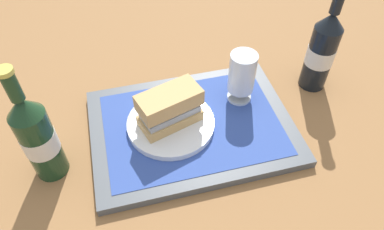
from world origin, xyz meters
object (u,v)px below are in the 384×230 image
(beer_bottle, at_px, (322,50))
(sandwich, at_px, (171,107))
(plate, at_px, (171,124))
(beer_glass, at_px, (242,76))
(second_bottle, at_px, (37,137))

(beer_bottle, bearing_deg, sandwich, -169.96)
(plate, relative_size, beer_glass, 1.52)
(beer_glass, xyz_separation_m, beer_bottle, (0.20, 0.02, 0.02))
(second_bottle, bearing_deg, sandwich, 8.19)
(plate, xyz_separation_m, beer_bottle, (0.38, 0.07, 0.08))
(second_bottle, bearing_deg, plate, 8.07)
(sandwich, xyz_separation_m, second_bottle, (-0.26, -0.04, 0.03))
(beer_glass, bearing_deg, second_bottle, -169.21)
(sandwich, distance_m, second_bottle, 0.26)
(plate, height_order, beer_bottle, beer_bottle)
(beer_glass, bearing_deg, sandwich, -165.36)
(sandwich, height_order, beer_glass, beer_glass)
(plate, distance_m, second_bottle, 0.27)
(beer_bottle, bearing_deg, plate, -169.89)
(plate, xyz_separation_m, second_bottle, (-0.25, -0.04, 0.08))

